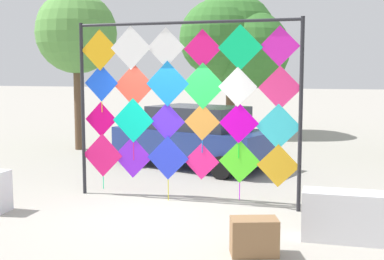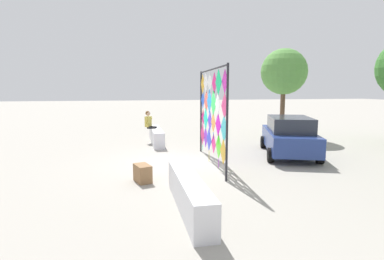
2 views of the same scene
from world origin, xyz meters
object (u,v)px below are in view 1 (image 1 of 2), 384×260
object	(u,v)px
kite_display_rack	(183,99)
tree_palm_like	(72,33)
parked_car	(195,136)
tree_broadleaf	(233,40)
cardboard_box_large	(254,237)

from	to	relation	value
kite_display_rack	tree_palm_like	distance (m)	7.70
kite_display_rack	tree_palm_like	xyz separation A→B (m)	(-5.12, 5.50, 1.66)
parked_car	tree_broadleaf	size ratio (longest dim) A/B	0.81
parked_car	tree_broadleaf	world-z (taller)	tree_broadleaf
tree_palm_like	kite_display_rack	bearing A→B (deg)	-47.09
cardboard_box_large	parked_car	bearing A→B (deg)	111.91
cardboard_box_large	tree_broadleaf	distance (m)	13.56
kite_display_rack	tree_broadleaf	distance (m)	10.54
parked_car	tree_palm_like	bearing A→B (deg)	154.96
kite_display_rack	cardboard_box_large	bearing A→B (deg)	-55.69
tree_broadleaf	tree_palm_like	world-z (taller)	tree_broadleaf
kite_display_rack	tree_broadleaf	world-z (taller)	tree_broadleaf
parked_car	cardboard_box_large	distance (m)	6.42
parked_car	kite_display_rack	bearing A→B (deg)	-78.84
kite_display_rack	cardboard_box_large	world-z (taller)	kite_display_rack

